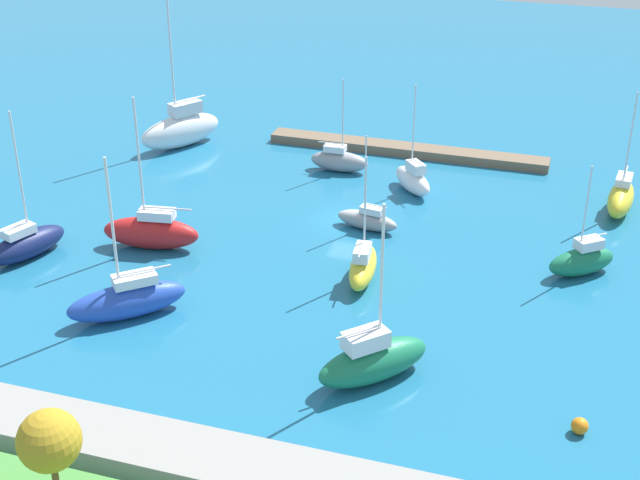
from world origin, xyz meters
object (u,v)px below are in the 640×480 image
at_px(park_tree_west, 49,441).
at_px(mooring_buoy_orange, 580,426).
at_px(sailboat_green_east_end, 582,260).
at_px(sailboat_green_center_basin, 373,360).
at_px(sailboat_white_lone_north, 181,129).
at_px(sailboat_navy_inner_mooring, 26,243).
at_px(sailboat_yellow_by_breakwater, 621,197).
at_px(sailboat_yellow_far_south, 363,266).
at_px(sailboat_white_off_beacon, 413,179).
at_px(sailboat_gray_west_end, 368,219).
at_px(sailboat_blue_near_pier, 128,299).
at_px(sailboat_gray_outer_mooring, 339,160).
at_px(sailboat_red_mid_basin, 151,231).
at_px(pier_dock, 406,150).

xyz_separation_m(park_tree_west, mooring_buoy_orange, (-20.72, -13.52, -4.44)).
bearing_deg(sailboat_green_east_end, sailboat_green_center_basin, 17.92).
distance_m(park_tree_west, mooring_buoy_orange, 25.14).
bearing_deg(sailboat_white_lone_north, mooring_buoy_orange, 81.57).
distance_m(sailboat_green_center_basin, sailboat_green_east_end, 18.47).
height_order(sailboat_navy_inner_mooring, sailboat_yellow_by_breakwater, sailboat_navy_inner_mooring).
height_order(sailboat_yellow_far_south, sailboat_white_off_beacon, sailboat_white_off_beacon).
distance_m(park_tree_west, sailboat_white_lone_north, 46.45).
relative_size(sailboat_white_lone_north, sailboat_gray_west_end, 2.17).
relative_size(sailboat_navy_inner_mooring, sailboat_green_east_end, 1.34).
xyz_separation_m(sailboat_white_lone_north, sailboat_gray_west_end, (-20.03, 11.17, -0.89)).
bearing_deg(sailboat_blue_near_pier, sailboat_white_off_beacon, -159.46).
relative_size(sailboat_gray_outer_mooring, sailboat_green_east_end, 1.02).
bearing_deg(sailboat_white_off_beacon, sailboat_gray_outer_mooring, 29.80).
relative_size(sailboat_red_mid_basin, sailboat_gray_west_end, 1.52).
height_order(sailboat_yellow_by_breakwater, sailboat_green_east_end, sailboat_yellow_by_breakwater).
distance_m(sailboat_yellow_far_south, sailboat_navy_inner_mooring, 22.84).
height_order(pier_dock, sailboat_gray_outer_mooring, sailboat_gray_outer_mooring).
distance_m(sailboat_red_mid_basin, sailboat_gray_west_end, 15.34).
distance_m(sailboat_white_lone_north, sailboat_green_center_basin, 38.31).
height_order(pier_dock, sailboat_gray_west_end, sailboat_gray_west_end).
distance_m(sailboat_gray_outer_mooring, sailboat_yellow_by_breakwater, 22.40).
xyz_separation_m(pier_dock, sailboat_white_lone_north, (19.38, 4.24, 1.27)).
bearing_deg(sailboat_red_mid_basin, sailboat_gray_west_end, -160.36).
xyz_separation_m(pier_dock, sailboat_white_off_beacon, (-2.29, 7.82, 0.66)).
xyz_separation_m(sailboat_yellow_far_south, sailboat_green_east_end, (-13.40, -5.12, -0.02)).
xyz_separation_m(sailboat_white_lone_north, sailboat_navy_inner_mooring, (0.81, 22.41, -0.60)).
distance_m(sailboat_red_mid_basin, sailboat_green_east_end, 28.96).
relative_size(park_tree_west, sailboat_white_lone_north, 0.33).
bearing_deg(park_tree_west, sailboat_white_lone_north, -70.74).
bearing_deg(sailboat_white_lone_north, sailboat_white_off_beacon, 112.20).
relative_size(sailboat_blue_near_pier, sailboat_navy_inner_mooring, 1.01).
height_order(pier_dock, park_tree_west, park_tree_west).
distance_m(sailboat_red_mid_basin, sailboat_yellow_by_breakwater, 34.59).
relative_size(sailboat_yellow_far_south, sailboat_gray_west_end, 1.19).
distance_m(park_tree_west, sailboat_yellow_far_south, 26.29).
bearing_deg(sailboat_gray_west_end, sailboat_white_lone_north, -19.20).
bearing_deg(sailboat_navy_inner_mooring, sailboat_yellow_by_breakwater, -42.38).
bearing_deg(sailboat_navy_inner_mooring, mooring_buoy_orange, -81.83).
relative_size(pier_dock, sailboat_gray_outer_mooring, 3.10).
bearing_deg(sailboat_blue_near_pier, sailboat_red_mid_basin, -113.75).
height_order(sailboat_navy_inner_mooring, mooring_buoy_orange, sailboat_navy_inner_mooring).
bearing_deg(sailboat_white_lone_north, sailboat_green_east_end, 100.66).
relative_size(pier_dock, sailboat_navy_inner_mooring, 2.37).
relative_size(sailboat_white_lone_north, mooring_buoy_orange, 17.94).
distance_m(pier_dock, mooring_buoy_orange, 38.27).
height_order(sailboat_blue_near_pier, sailboat_yellow_by_breakwater, sailboat_blue_near_pier).
bearing_deg(sailboat_blue_near_pier, sailboat_yellow_by_breakwater, 179.36).
relative_size(park_tree_west, sailboat_navy_inner_mooring, 0.50).
xyz_separation_m(sailboat_white_lone_north, sailboat_white_off_beacon, (-21.67, 3.58, -0.61)).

